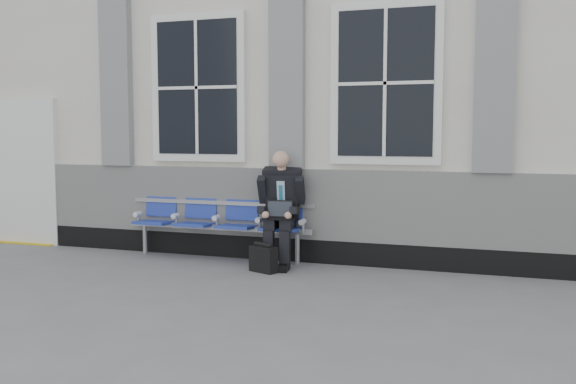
% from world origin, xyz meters
% --- Properties ---
extents(ground, '(70.00, 70.00, 0.00)m').
position_xyz_m(ground, '(0.00, 0.00, 0.00)').
color(ground, slate).
rests_on(ground, ground).
extents(station_building, '(14.40, 4.40, 4.49)m').
position_xyz_m(station_building, '(-0.02, 3.47, 2.22)').
color(station_building, silver).
rests_on(station_building, ground).
extents(bench, '(2.60, 0.47, 0.91)m').
position_xyz_m(bench, '(-1.81, 1.32, 0.55)').
color(bench, '#9EA0A3').
rests_on(bench, ground).
extents(businessman, '(0.61, 0.82, 1.43)m').
position_xyz_m(businessman, '(-0.90, 1.19, 0.77)').
color(businessman, black).
rests_on(businessman, ground).
extents(briefcase, '(0.38, 0.27, 0.36)m').
position_xyz_m(briefcase, '(-0.96, 0.73, 0.16)').
color(briefcase, black).
rests_on(briefcase, ground).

